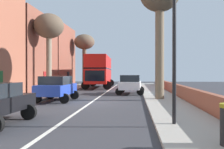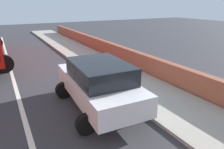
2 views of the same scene
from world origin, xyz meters
name	(u,v)px [view 1 (image 1 of 2)]	position (x,y,z in m)	size (l,w,h in m)	color
ground_plane	(91,102)	(0.00, 0.00, 0.00)	(84.00, 84.00, 0.00)	#333338
road_centre_line	(91,102)	(0.00, 0.00, 0.00)	(0.16, 54.00, 0.01)	silver
sidewalk_left	(21,101)	(-4.90, 0.00, 0.06)	(2.60, 60.00, 0.12)	#9E998E
sidewalk_right	(166,102)	(4.90, 0.00, 0.06)	(2.60, 60.00, 0.12)	#9E998E
boundary_wall_right	(190,95)	(6.45, 0.00, 0.50)	(0.36, 54.00, 1.00)	brown
double_decker_bus	(99,70)	(-1.70, 16.70, 2.35)	(3.84, 10.87, 4.06)	red
parked_car_blue_left_0	(57,87)	(-2.50, 0.40, 0.98)	(2.53, 4.40, 1.74)	#1E389E
parked_car_white_right_1	(130,83)	(2.50, 6.99, 0.98)	(2.65, 4.47, 1.75)	silver
street_tree_right_1	(160,0)	(4.64, 1.54, 7.11)	(2.83, 2.83, 8.73)	brown
street_tree_left_2	(84,44)	(-4.66, 21.87, 6.29)	(3.07, 3.07, 7.65)	brown
street_tree_left_4	(49,29)	(-5.08, 6.55, 6.07)	(2.79, 2.79, 7.36)	#7A6B56
lamppost_right	(174,22)	(4.30, -7.75, 3.81)	(0.32, 0.32, 6.31)	black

